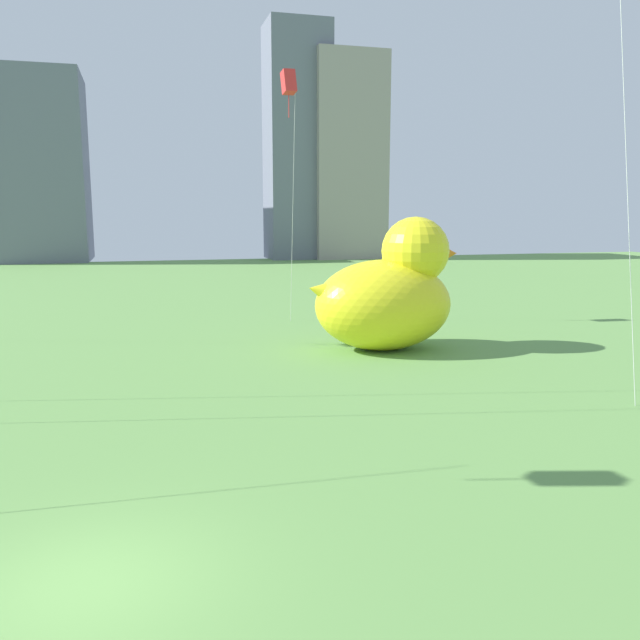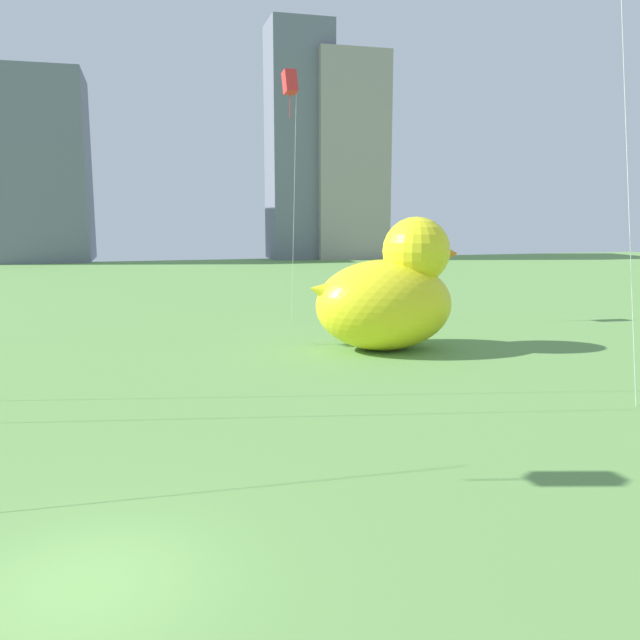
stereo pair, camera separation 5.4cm
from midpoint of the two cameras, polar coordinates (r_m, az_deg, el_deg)
name	(u,v)px [view 2 (the right image)]	position (r m, az deg, el deg)	size (l,w,h in m)	color
ground_plane	(83,586)	(11.42, -19.81, -20.98)	(140.00, 140.00, 0.00)	#64954A
giant_inflatable_duck	(390,294)	(27.18, 6.15, 2.29)	(6.63, 4.26, 5.50)	yellow
city_skyline	(212,159)	(82.26, -9.40, 13.67)	(45.74, 13.88, 27.83)	slate
kite_red	(290,84)	(34.27, -2.60, 19.91)	(0.72, 0.87, 12.62)	silver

